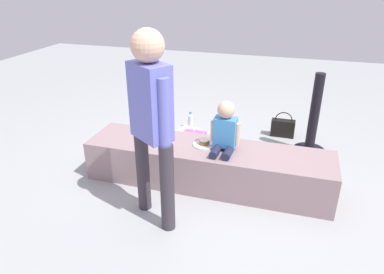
{
  "coord_description": "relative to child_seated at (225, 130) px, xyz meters",
  "views": [
    {
      "loc": [
        0.73,
        -2.97,
        1.96
      ],
      "look_at": [
        -0.06,
        -0.32,
        0.65
      ],
      "focal_mm": 33.24,
      "sensor_mm": 36.0,
      "label": 1
    }
  ],
  "objects": [
    {
      "name": "cake_plate",
      "position": [
        -0.21,
        0.05,
        -0.19
      ],
      "size": [
        0.22,
        0.22,
        0.07
      ],
      "color": "white",
      "rests_on": "concrete_ledge"
    },
    {
      "name": "water_bottle_near_gift",
      "position": [
        -1.16,
        1.15,
        -0.51
      ],
      "size": [
        0.07,
        0.07,
        0.23
      ],
      "color": "silver",
      "rests_on": "ground_plane"
    },
    {
      "name": "handbag_black_leather",
      "position": [
        0.49,
        1.36,
        -0.49
      ],
      "size": [
        0.3,
        0.11,
        0.33
      ],
      "color": "black",
      "rests_on": "ground_plane"
    },
    {
      "name": "party_cup_red",
      "position": [
        -0.03,
        0.86,
        -0.55
      ],
      "size": [
        0.07,
        0.07,
        0.12
      ],
      "primitive_type": "cylinder",
      "color": "red",
      "rests_on": "ground_plane"
    },
    {
      "name": "cake_box_white",
      "position": [
        -0.66,
        0.93,
        -0.56
      ],
      "size": [
        0.35,
        0.36,
        0.11
      ],
      "primitive_type": "cube",
      "rotation": [
        0.0,
        0.0,
        -0.34
      ],
      "color": "white",
      "rests_on": "ground_plane"
    },
    {
      "name": "gift_bag",
      "position": [
        -0.47,
        0.61,
        -0.48
      ],
      "size": [
        0.25,
        0.11,
        0.32
      ],
      "color": "#B259BF",
      "rests_on": "ground_plane"
    },
    {
      "name": "water_bottle_far_side",
      "position": [
        -0.72,
        1.25,
        -0.5
      ],
      "size": [
        0.07,
        0.07,
        0.24
      ],
      "color": "silver",
      "rests_on": "ground_plane"
    },
    {
      "name": "ground_plane",
      "position": [
        -0.16,
        0.01,
        -0.61
      ],
      "size": [
        12.0,
        12.0,
        0.0
      ],
      "primitive_type": "plane",
      "color": "#9A9C9E"
    },
    {
      "name": "adult_standing",
      "position": [
        -0.45,
        -0.65,
        0.35
      ],
      "size": [
        0.41,
        0.34,
        1.6
      ],
      "color": "#352E36",
      "rests_on": "ground_plane"
    },
    {
      "name": "child_seated",
      "position": [
        0.0,
        0.0,
        0.0
      ],
      "size": [
        0.28,
        0.32,
        0.48
      ],
      "color": "#21233F",
      "rests_on": "concrete_ledge"
    },
    {
      "name": "railing_post",
      "position": [
        0.82,
        1.0,
        -0.27
      ],
      "size": [
        0.36,
        0.36,
        0.95
      ],
      "color": "black",
      "rests_on": "ground_plane"
    },
    {
      "name": "concrete_ledge",
      "position": [
        -0.16,
        0.01,
        -0.41
      ],
      "size": [
        2.39,
        0.57,
        0.4
      ],
      "primitive_type": "cube",
      "color": "gray",
      "rests_on": "ground_plane"
    }
  ]
}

